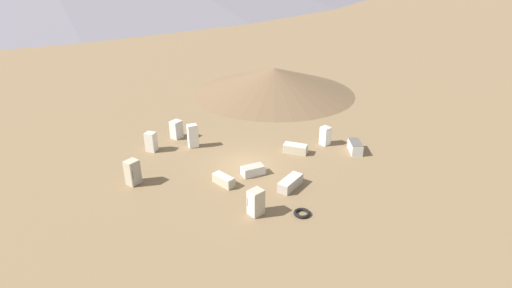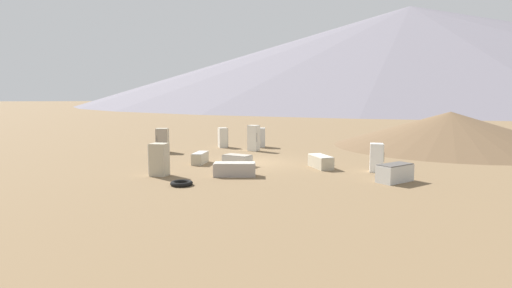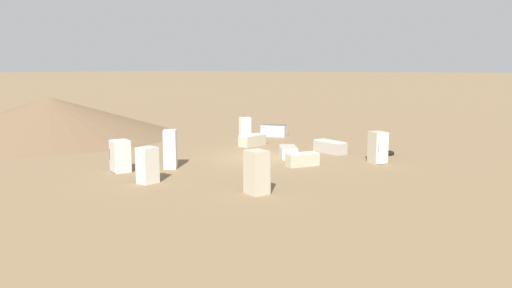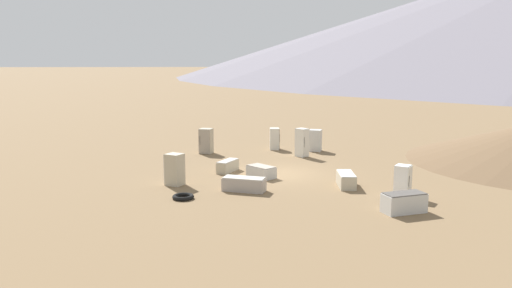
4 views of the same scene
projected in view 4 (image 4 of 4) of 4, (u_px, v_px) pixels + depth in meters
ground_plane at (281, 174)px, 26.27m from camera, size 1000.00×1000.00×0.00m
discarded_fridge_0 at (206, 141)px, 31.91m from camera, size 0.97×0.94×1.60m
discarded_fridge_1 at (404, 203)px, 19.47m from camera, size 1.81×1.15×0.78m
discarded_fridge_2 at (275, 139)px, 33.37m from camera, size 0.69×0.76×1.44m
discarded_fridge_3 at (346, 180)px, 23.52m from camera, size 0.90×1.78×0.66m
discarded_fridge_4 at (228, 166)px, 26.69m from camera, size 1.28×1.62×0.62m
discarded_fridge_5 at (403, 181)px, 21.69m from camera, size 0.88×0.88×1.40m
discarded_fridge_6 at (244, 184)px, 22.70m from camera, size 2.07×1.40×0.64m
discarded_fridge_7 at (315, 140)px, 32.78m from camera, size 0.99×0.97×1.42m
discarded_fridge_8 at (302, 143)px, 30.81m from camera, size 0.87×0.90×1.76m
discarded_fridge_9 at (261, 172)px, 25.37m from camera, size 1.53×1.64×0.60m
discarded_fridge_10 at (174, 169)px, 23.73m from camera, size 1.02×0.98×1.52m
scrap_tire at (183, 197)px, 21.44m from camera, size 0.93×0.93×0.18m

